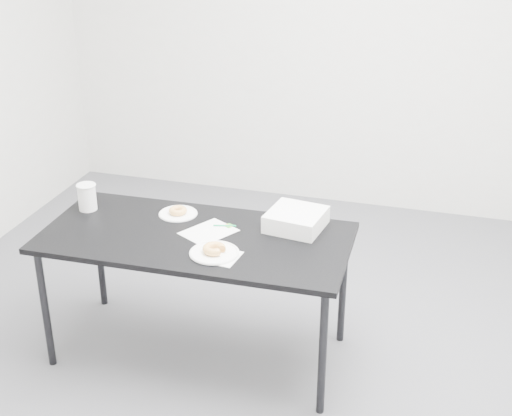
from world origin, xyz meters
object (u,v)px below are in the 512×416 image
(table, at_px, (196,245))
(plate_far, at_px, (178,214))
(pen, at_px, (225,226))
(donut_near, at_px, (214,249))
(donut_far, at_px, (178,211))
(coffee_cup, at_px, (87,197))
(scorecard, at_px, (209,232))
(plate_near, at_px, (214,253))
(bakery_box, at_px, (296,219))

(table, height_order, plate_far, plate_far)
(pen, relative_size, donut_near, 1.05)
(donut_far, distance_m, coffee_cup, 0.50)
(scorecard, relative_size, donut_near, 2.26)
(plate_near, bearing_deg, coffee_cup, 160.89)
(scorecard, distance_m, coffee_cup, 0.72)
(table, bearing_deg, plate_near, -46.64)
(scorecard, relative_size, plate_near, 1.06)
(table, relative_size, coffee_cup, 10.70)
(plate_far, bearing_deg, bakery_box, 2.02)
(plate_far, bearing_deg, table, -49.34)
(donut_near, xyz_separation_m, coffee_cup, (-0.82, 0.28, 0.05))
(table, xyz_separation_m, pen, (0.11, 0.13, 0.06))
(coffee_cup, bearing_deg, bakery_box, 5.12)
(plate_far, relative_size, donut_far, 2.13)
(plate_far, bearing_deg, plate_near, -47.59)
(plate_near, bearing_deg, donut_far, 132.41)
(pen, height_order, plate_far, pen)
(donut_near, relative_size, donut_far, 1.16)
(scorecard, relative_size, pen, 2.15)
(scorecard, distance_m, donut_far, 0.27)
(scorecard, xyz_separation_m, plate_near, (0.10, -0.21, 0.01))
(table, height_order, coffee_cup, coffee_cup)
(scorecard, bearing_deg, plate_near, -34.08)
(donut_far, height_order, bakery_box, bakery_box)
(coffee_cup, bearing_deg, table, -10.72)
(plate_near, height_order, donut_near, donut_near)
(donut_near, bearing_deg, pen, 98.95)
(scorecard, xyz_separation_m, pen, (0.06, 0.08, 0.00))
(plate_near, distance_m, donut_near, 0.02)
(table, bearing_deg, donut_near, -46.64)
(scorecard, height_order, pen, pen)
(scorecard, bearing_deg, table, -105.16)
(scorecard, height_order, donut_far, donut_far)
(coffee_cup, height_order, bakery_box, coffee_cup)
(donut_far, bearing_deg, pen, -13.98)
(plate_near, bearing_deg, pen, 98.95)
(plate_near, xyz_separation_m, bakery_box, (0.31, 0.39, 0.04))
(donut_near, bearing_deg, scorecard, 116.34)
(plate_far, relative_size, coffee_cup, 1.40)
(plate_near, relative_size, donut_far, 2.47)
(bakery_box, bearing_deg, scorecard, -149.01)
(donut_near, bearing_deg, plate_near, 0.00)
(pen, distance_m, bakery_box, 0.37)
(donut_far, bearing_deg, plate_far, 0.00)
(coffee_cup, bearing_deg, donut_far, 9.12)
(table, height_order, bakery_box, bakery_box)
(scorecard, xyz_separation_m, coffee_cup, (-0.72, 0.07, 0.07))
(pen, distance_m, donut_near, 0.30)
(donut_far, bearing_deg, plate_near, -47.59)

